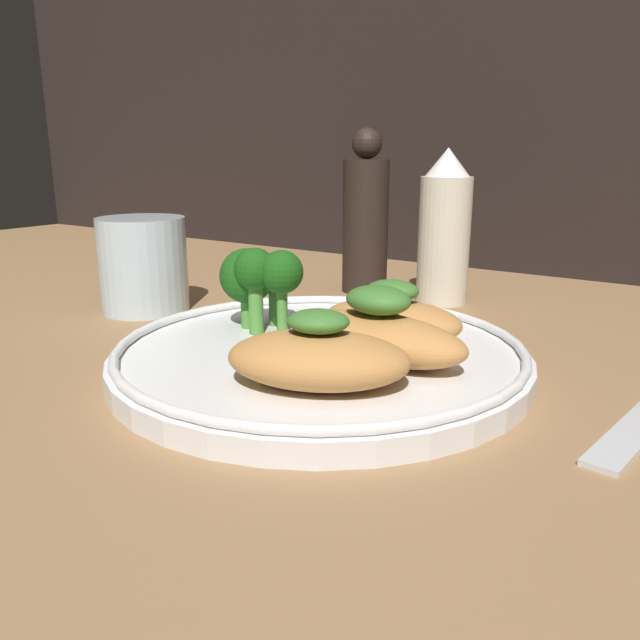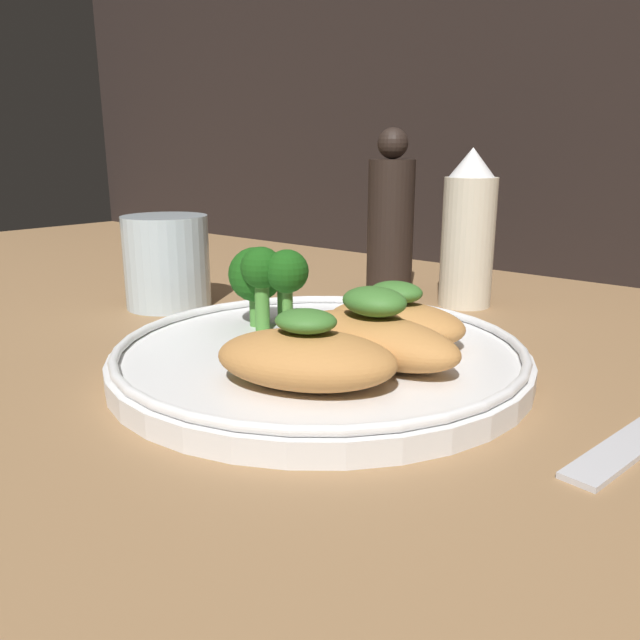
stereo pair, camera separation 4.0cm
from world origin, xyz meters
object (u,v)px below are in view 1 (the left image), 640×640
at_px(broccoli_bunch, 259,276).
at_px(plate, 320,355).
at_px(drinking_glass, 143,265).
at_px(pepper_grinder, 366,220).
at_px(sauce_bottle, 444,230).

bearing_deg(broccoli_bunch, plate, -12.53).
bearing_deg(plate, broccoli_bunch, 167.47).
xyz_separation_m(broccoli_bunch, drinking_glass, (-0.16, 0.03, -0.01)).
distance_m(plate, pepper_grinder, 0.25).
distance_m(broccoli_bunch, sauce_bottle, 0.22).
height_order(plate, broccoli_bunch, broccoli_bunch).
distance_m(plate, drinking_glass, 0.23).
bearing_deg(drinking_glass, plate, -11.17).
bearing_deg(pepper_grinder, broccoli_bunch, -80.72).
height_order(broccoli_bunch, pepper_grinder, pepper_grinder).
bearing_deg(pepper_grinder, sauce_bottle, -0.00).
height_order(broccoli_bunch, drinking_glass, drinking_glass).
relative_size(plate, pepper_grinder, 1.68).
bearing_deg(pepper_grinder, drinking_glass, -124.51).
bearing_deg(sauce_bottle, drinking_glass, -139.20).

